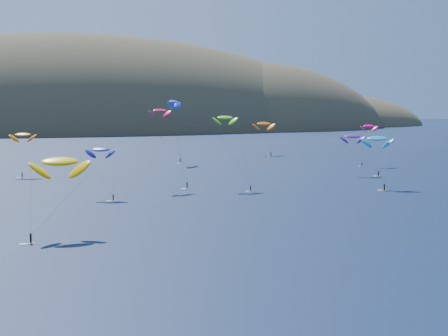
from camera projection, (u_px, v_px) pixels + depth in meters
name	position (u px, v px, depth m)	size (l,w,h in m)	color
ground	(407.00, 294.00, 83.19)	(2800.00, 2800.00, 0.00)	black
island	(102.00, 139.00, 625.48)	(730.00, 300.00, 210.00)	#3D3526
kitesurfer_1	(23.00, 135.00, 217.05)	(9.21, 9.17, 16.86)	yellow
kitesurfer_2	(60.00, 161.00, 120.45)	(12.44, 10.63, 17.21)	yellow
kitesurfer_3	(225.00, 118.00, 187.94)	(8.16, 13.53, 23.16)	yellow
kitesurfer_4	(174.00, 102.00, 264.33)	(10.05, 10.96, 28.85)	yellow
kitesurfer_5	(377.00, 139.00, 188.20)	(10.18, 12.73, 17.37)	yellow
kitesurfer_6	(353.00, 136.00, 221.02)	(11.52, 11.56, 16.02)	yellow
kitesurfer_8	(369.00, 126.00, 252.80)	(8.84, 4.54, 18.23)	yellow
kitesurfer_9	(160.00, 111.00, 186.60)	(11.44, 8.84, 25.21)	yellow
kitesurfer_10	(101.00, 150.00, 167.51)	(8.56, 10.82, 15.17)	yellow
kitesurfer_11	(264.00, 124.00, 307.86)	(11.76, 15.14, 18.49)	yellow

